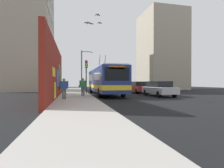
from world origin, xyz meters
The scene contains 13 objects.
ground_plane centered at (0.00, 0.00, 0.00)m, with size 80.00×80.00×0.00m, color black.
sidewalk_slab centered at (0.00, 1.60, 0.07)m, with size 48.00×3.20×0.15m, color #ADA8A0.
graffiti_wall centered at (-4.37, 3.35, 2.30)m, with size 13.24×0.32×4.61m.
building_far_left centered at (13.69, 9.20, 10.08)m, with size 11.40×6.98×20.16m.
building_far_right centered at (14.93, -17.00, 8.26)m, with size 9.06×8.14×16.51m.
city_bus centered at (0.53, -1.80, 1.74)m, with size 11.95×2.62×4.90m.
parked_car_silver centered at (-2.94, -7.00, 0.84)m, with size 4.65×1.90×1.58m.
parked_car_red centered at (2.91, -7.00, 0.84)m, with size 4.63×1.93×1.58m.
pedestrian_near_wall centered at (-5.71, 2.57, 1.10)m, with size 0.22×0.73×1.63m.
pedestrian_at_curb centered at (-2.36, 0.91, 1.17)m, with size 0.23×0.76×1.73m.
traffic_light centered at (0.53, 0.35, 2.77)m, with size 0.49×0.28×3.87m.
street_lamp centered at (8.89, 0.24, 3.89)m, with size 0.44×1.87×6.48m.
flying_pigeons centered at (-1.70, -0.31, 7.82)m, with size 8.18×2.19×2.71m.
Camera 1 is at (-19.85, 1.92, 1.45)m, focal length 28.06 mm.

